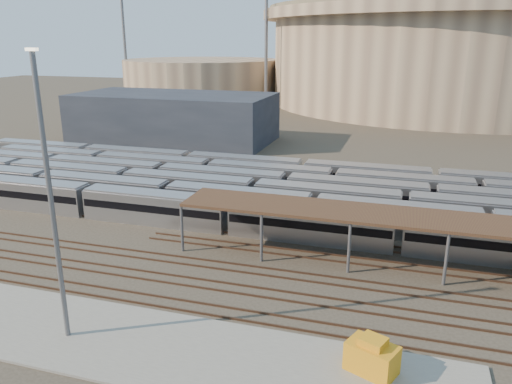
% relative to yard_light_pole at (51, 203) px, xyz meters
% --- Properties ---
extents(ground, '(420.00, 420.00, 0.00)m').
position_rel_yard_light_pole_xyz_m(ground, '(9.45, 15.63, -10.56)').
color(ground, '#383026').
rests_on(ground, ground).
extents(apron, '(50.00, 9.00, 0.20)m').
position_rel_yard_light_pole_xyz_m(apron, '(4.45, 0.63, -10.46)').
color(apron, gray).
rests_on(apron, ground).
extents(subway_trains, '(121.45, 23.90, 3.60)m').
position_rel_yard_light_pole_xyz_m(subway_trains, '(8.61, 34.13, -8.76)').
color(subway_trains, '#A1A1A6').
rests_on(subway_trains, ground).
extents(inspection_shed, '(60.30, 6.00, 5.30)m').
position_rel_yard_light_pole_xyz_m(inspection_shed, '(31.45, 19.63, -5.58)').
color(inspection_shed, slate).
rests_on(inspection_shed, ground).
extents(empty_tracks, '(170.00, 9.62, 0.18)m').
position_rel_yard_light_pole_xyz_m(empty_tracks, '(9.45, 10.63, -10.47)').
color(empty_tracks, '#4C3323').
rests_on(empty_tracks, ground).
extents(stadium, '(124.00, 124.00, 32.50)m').
position_rel_yard_light_pole_xyz_m(stadium, '(34.45, 155.63, 5.91)').
color(stadium, tan).
rests_on(stadium, ground).
extents(secondary_arena, '(56.00, 56.00, 14.00)m').
position_rel_yard_light_pole_xyz_m(secondary_arena, '(-50.55, 145.63, -3.56)').
color(secondary_arena, tan).
rests_on(secondary_arena, ground).
extents(service_building, '(42.00, 20.00, 10.00)m').
position_rel_yard_light_pole_xyz_m(service_building, '(-25.55, 70.63, -5.56)').
color(service_building, '#1E232D').
rests_on(service_building, ground).
extents(floodlight_0, '(4.00, 1.00, 38.40)m').
position_rel_yard_light_pole_xyz_m(floodlight_0, '(-20.55, 125.63, 10.09)').
color(floodlight_0, slate).
rests_on(floodlight_0, ground).
extents(floodlight_1, '(4.00, 1.00, 38.40)m').
position_rel_yard_light_pole_xyz_m(floodlight_1, '(-75.55, 135.63, 10.09)').
color(floodlight_1, slate).
rests_on(floodlight_1, ground).
extents(floodlight_3, '(4.00, 1.00, 38.40)m').
position_rel_yard_light_pole_xyz_m(floodlight_3, '(-0.55, 175.63, 10.09)').
color(floodlight_3, slate).
rests_on(floodlight_3, ground).
extents(yard_light_pole, '(0.81, 0.36, 20.56)m').
position_rel_yard_light_pole_xyz_m(yard_light_pole, '(0.00, 0.00, 0.00)').
color(yard_light_pole, slate).
rests_on(yard_light_pole, apron).
extents(yellow_equipment, '(3.74, 3.09, 2.01)m').
position_rel_yard_light_pole_xyz_m(yellow_equipment, '(21.92, 2.27, -9.36)').
color(yellow_equipment, orange).
rests_on(yellow_equipment, apron).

